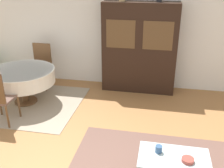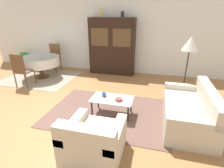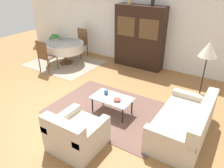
{
  "view_description": "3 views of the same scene",
  "coord_description": "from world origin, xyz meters",
  "px_view_note": "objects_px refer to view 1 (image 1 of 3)",
  "views": [
    {
      "loc": [
        0.94,
        -2.4,
        2.65
      ],
      "look_at": [
        0.2,
        1.4,
        0.95
      ],
      "focal_mm": 42.0,
      "sensor_mm": 36.0,
      "label": 1
    },
    {
      "loc": [
        2.1,
        -2.89,
        2.16
      ],
      "look_at": [
        1.21,
        0.45,
        0.75
      ],
      "focal_mm": 28.0,
      "sensor_mm": 36.0,
      "label": 2
    },
    {
      "loc": [
        3.48,
        -3.14,
        2.92
      ],
      "look_at": [
        1.21,
        0.45,
        0.75
      ],
      "focal_mm": 35.0,
      "sensor_mm": 36.0,
      "label": 3
    }
  ],
  "objects_px": {
    "coffee_table": "(174,160)",
    "dining_chair_far": "(41,63)",
    "dining_table": "(22,76)",
    "cup": "(159,149)",
    "bowl": "(188,160)",
    "display_cabinet": "(139,48)"
  },
  "relations": [
    {
      "from": "coffee_table",
      "to": "bowl",
      "type": "height_order",
      "value": "bowl"
    },
    {
      "from": "coffee_table",
      "to": "dining_chair_far",
      "type": "xyz_separation_m",
      "value": [
        -3.08,
        2.66,
        0.23
      ]
    },
    {
      "from": "dining_chair_far",
      "to": "cup",
      "type": "height_order",
      "value": "dining_chair_far"
    },
    {
      "from": "dining_table",
      "to": "cup",
      "type": "bearing_deg",
      "value": -30.55
    },
    {
      "from": "bowl",
      "to": "dining_chair_far",
      "type": "bearing_deg",
      "value": 140.11
    },
    {
      "from": "dining_table",
      "to": "dining_chair_far",
      "type": "xyz_separation_m",
      "value": [
        -0.0,
        0.9,
        -0.01
      ]
    },
    {
      "from": "dining_chair_far",
      "to": "bowl",
      "type": "bearing_deg",
      "value": 140.11
    },
    {
      "from": "dining_table",
      "to": "dining_chair_far",
      "type": "relative_size",
      "value": 1.29
    },
    {
      "from": "display_cabinet",
      "to": "bowl",
      "type": "xyz_separation_m",
      "value": [
        0.93,
        -2.96,
        -0.59
      ]
    },
    {
      "from": "coffee_table",
      "to": "bowl",
      "type": "distance_m",
      "value": 0.19
    },
    {
      "from": "dining_chair_far",
      "to": "dining_table",
      "type": "bearing_deg",
      "value": 90.0
    },
    {
      "from": "display_cabinet",
      "to": "bowl",
      "type": "relative_size",
      "value": 12.83
    },
    {
      "from": "coffee_table",
      "to": "dining_table",
      "type": "height_order",
      "value": "dining_table"
    },
    {
      "from": "display_cabinet",
      "to": "dining_table",
      "type": "height_order",
      "value": "display_cabinet"
    },
    {
      "from": "coffee_table",
      "to": "dining_table",
      "type": "xyz_separation_m",
      "value": [
        -3.08,
        1.76,
        0.24
      ]
    },
    {
      "from": "dining_table",
      "to": "cup",
      "type": "distance_m",
      "value": 3.34
    },
    {
      "from": "dining_table",
      "to": "bowl",
      "type": "xyz_separation_m",
      "value": [
        3.24,
        -1.82,
        -0.17
      ]
    },
    {
      "from": "coffee_table",
      "to": "dining_table",
      "type": "distance_m",
      "value": 3.55
    },
    {
      "from": "display_cabinet",
      "to": "cup",
      "type": "xyz_separation_m",
      "value": [
        0.56,
        -2.84,
        -0.56
      ]
    },
    {
      "from": "cup",
      "to": "bowl",
      "type": "bearing_deg",
      "value": -17.88
    },
    {
      "from": "dining_chair_far",
      "to": "coffee_table",
      "type": "bearing_deg",
      "value": 139.19
    },
    {
      "from": "display_cabinet",
      "to": "dining_table",
      "type": "distance_m",
      "value": 2.61
    }
  ]
}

